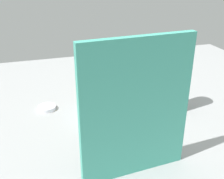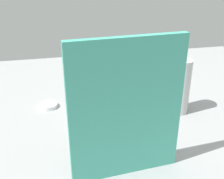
{
  "view_description": "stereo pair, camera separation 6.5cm",
  "coord_description": "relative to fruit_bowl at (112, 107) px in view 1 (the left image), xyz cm",
  "views": [
    {
      "loc": [
        26.03,
        83.93,
        49.99
      ],
      "look_at": [
        0.47,
        0.32,
        9.57
      ],
      "focal_mm": 44.2,
      "sensor_mm": 36.0,
      "label": 1
    },
    {
      "loc": [
        19.72,
        85.6,
        49.99
      ],
      "look_at": [
        0.47,
        0.32,
        9.57
      ],
      "focal_mm": 44.2,
      "sensor_mm": 36.0,
      "label": 2
    }
  ],
  "objects": [
    {
      "name": "jar_lid",
      "position": [
        22.41,
        -9.92,
        -2.06
      ],
      "size": [
        6.59,
        6.59,
        1.45
      ],
      "primitive_type": "cylinder",
      "color": "white",
      "rests_on": "ground_plane"
    },
    {
      "name": "ground_plane",
      "position": [
        -0.47,
        -0.32,
        -4.29
      ],
      "size": [
        180.0,
        140.0,
        3.0
      ],
      "primitive_type": "cube",
      "color": "gray"
    },
    {
      "name": "fruit_bowl",
      "position": [
        0.0,
        0.0,
        0.0
      ],
      "size": [
        22.42,
        22.42,
        5.57
      ],
      "primitive_type": "cylinder",
      "color": "#A9CBDE",
      "rests_on": "ground_plane"
    },
    {
      "name": "orange_center",
      "position": [
        2.81,
        4.48,
        6.38
      ],
      "size": [
        7.18,
        7.18,
        7.18
      ],
      "primitive_type": "sphere",
      "color": "orange",
      "rests_on": "fruit_bowl"
    },
    {
      "name": "orange_back_left",
      "position": [
        -3.73,
        3.41,
        6.38
      ],
      "size": [
        7.18,
        7.18,
        7.18
      ],
      "primitive_type": "sphere",
      "color": "orange",
      "rests_on": "fruit_bowl"
    },
    {
      "name": "orange_front_right",
      "position": [
        4.7,
        -2.9,
        6.38
      ],
      "size": [
        7.18,
        7.18,
        7.18
      ],
      "primitive_type": "sphere",
      "color": "orange",
      "rests_on": "fruit_bowl"
    },
    {
      "name": "cutting_board",
      "position": [
        3.37,
        30.68,
        15.21
      ],
      "size": [
        28.06,
        3.85,
        36.0
      ],
      "primitive_type": "cube",
      "rotation": [
        0.0,
        0.0,
        0.07
      ],
      "color": "teal",
      "rests_on": "ground_plane"
    },
    {
      "name": "orange_front_left",
      "position": [
        -1.44,
        -4.77,
        6.38
      ],
      "size": [
        7.18,
        7.18,
        7.18
      ],
      "primitive_type": "sphere",
      "color": "orange",
      "rests_on": "fruit_bowl"
    },
    {
      "name": "banana_bunch",
      "position": [
        2.82,
        1.19,
        5.89
      ],
      "size": [
        17.39,
        13.37,
        6.2
      ],
      "color": "yellow",
      "rests_on": "fruit_bowl"
    },
    {
      "name": "thermos_tumbler",
      "position": [
        -23.97,
        3.67,
        7.15
      ],
      "size": [
        7.01,
        7.01,
        19.87
      ],
      "primitive_type": "cylinder",
      "color": "#B8B7B6",
      "rests_on": "ground_plane"
    }
  ]
}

